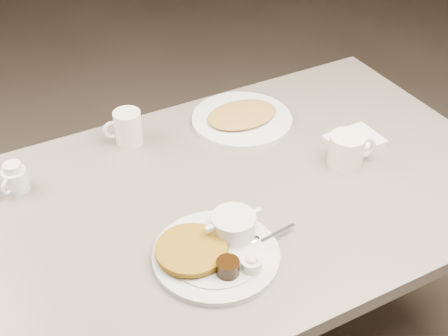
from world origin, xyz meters
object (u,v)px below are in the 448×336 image
main_plate (216,247)px  creamer_left (15,178)px  diner_table (227,241)px  coffee_mug_far (127,128)px  hash_plate (242,118)px  coffee_mug_near (348,150)px

main_plate → creamer_left: bearing=127.3°
diner_table → creamer_left: creamer_left is taller
coffee_mug_far → creamer_left: 0.34m
hash_plate → diner_table: bearing=-125.8°
diner_table → hash_plate: bearing=54.2°
main_plate → coffee_mug_far: coffee_mug_far is taller
coffee_mug_far → hash_plate: size_ratio=0.39×
coffee_mug_near → creamer_left: coffee_mug_near is taller
coffee_mug_near → diner_table: bearing=173.4°
coffee_mug_near → creamer_left: (-0.81, 0.31, -0.01)m
coffee_mug_near → hash_plate: size_ratio=0.47×
creamer_left → hash_plate: 0.67m
coffee_mug_far → hash_plate: 0.34m
diner_table → coffee_mug_near: coffee_mug_near is taller
diner_table → creamer_left: size_ratio=17.16×
coffee_mug_near → coffee_mug_far: 0.61m
coffee_mug_near → coffee_mug_far: coffee_mug_far is taller
main_plate → coffee_mug_near: 0.49m
main_plate → coffee_mug_far: 0.51m
hash_plate → coffee_mug_near: bearing=-65.0°
hash_plate → main_plate: bearing=-125.7°
coffee_mug_far → hash_plate: coffee_mug_far is taller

